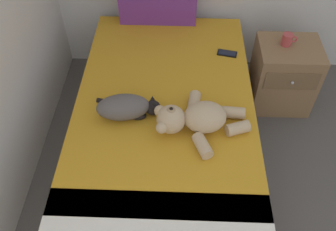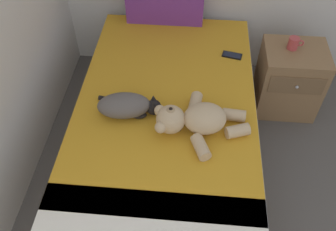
{
  "view_description": "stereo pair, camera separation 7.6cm",
  "coord_description": "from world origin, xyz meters",
  "px_view_note": "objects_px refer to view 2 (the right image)",
  "views": [
    {
      "loc": [
        1.06,
        1.38,
        2.32
      ],
      "look_at": [
        1.0,
        2.9,
        0.63
      ],
      "focal_mm": 38.92,
      "sensor_mm": 36.0,
      "label": 1
    },
    {
      "loc": [
        1.13,
        1.38,
        2.32
      ],
      "look_at": [
        1.0,
        2.9,
        0.63
      ],
      "focal_mm": 38.92,
      "sensor_mm": 36.0,
      "label": 2
    }
  ],
  "objects_px": {
    "teddy_bear": "(195,119)",
    "cell_phone": "(232,55)",
    "nightstand": "(289,80)",
    "cat": "(127,106)",
    "bed": "(166,127)",
    "mug": "(294,43)"
  },
  "relations": [
    {
      "from": "teddy_bear",
      "to": "mug",
      "type": "bearing_deg",
      "value": 49.65
    },
    {
      "from": "teddy_bear",
      "to": "nightstand",
      "type": "relative_size",
      "value": 1.03
    },
    {
      "from": "cat",
      "to": "mug",
      "type": "xyz_separation_m",
      "value": [
        1.16,
        0.76,
        0.0
      ]
    },
    {
      "from": "teddy_bear",
      "to": "nightstand",
      "type": "distance_m",
      "value": 1.17
    },
    {
      "from": "mug",
      "to": "bed",
      "type": "bearing_deg",
      "value": -146.21
    },
    {
      "from": "cat",
      "to": "nightstand",
      "type": "xyz_separation_m",
      "value": [
        1.2,
        0.72,
        -0.34
      ]
    },
    {
      "from": "nightstand",
      "to": "cat",
      "type": "bearing_deg",
      "value": -148.9
    },
    {
      "from": "cell_phone",
      "to": "mug",
      "type": "bearing_deg",
      "value": 12.06
    },
    {
      "from": "mug",
      "to": "cat",
      "type": "bearing_deg",
      "value": -146.83
    },
    {
      "from": "bed",
      "to": "nightstand",
      "type": "height_order",
      "value": "nightstand"
    },
    {
      "from": "bed",
      "to": "cat",
      "type": "distance_m",
      "value": 0.45
    },
    {
      "from": "cat",
      "to": "mug",
      "type": "bearing_deg",
      "value": 33.17
    },
    {
      "from": "mug",
      "to": "teddy_bear",
      "type": "bearing_deg",
      "value": -130.35
    },
    {
      "from": "bed",
      "to": "nightstand",
      "type": "distance_m",
      "value": 1.12
    },
    {
      "from": "bed",
      "to": "mug",
      "type": "height_order",
      "value": "mug"
    },
    {
      "from": "teddy_bear",
      "to": "cell_phone",
      "type": "xyz_separation_m",
      "value": [
        0.26,
        0.75,
        -0.08
      ]
    },
    {
      "from": "nightstand",
      "to": "teddy_bear",
      "type": "bearing_deg",
      "value": -133.09
    },
    {
      "from": "teddy_bear",
      "to": "nightstand",
      "type": "bearing_deg",
      "value": 46.91
    },
    {
      "from": "nightstand",
      "to": "mug",
      "type": "xyz_separation_m",
      "value": [
        -0.04,
        0.03,
        0.34
      ]
    },
    {
      "from": "teddy_bear",
      "to": "nightstand",
      "type": "height_order",
      "value": "teddy_bear"
    },
    {
      "from": "bed",
      "to": "cell_phone",
      "type": "relative_size",
      "value": 12.9
    },
    {
      "from": "cell_phone",
      "to": "teddy_bear",
      "type": "bearing_deg",
      "value": -109.13
    }
  ]
}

